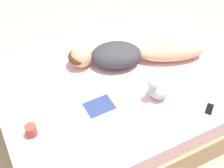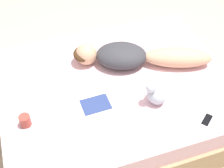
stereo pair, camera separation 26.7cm
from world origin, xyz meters
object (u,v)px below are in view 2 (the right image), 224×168
person (135,56)px  cell_phone (207,120)px  open_magazine (101,117)px  coffee_mug (25,120)px

person → cell_phone: 0.87m
open_magazine → coffee_mug: (0.12, 0.58, 0.05)m
person → cell_phone: (-0.81, -0.30, -0.09)m
person → coffee_mug: (-0.39, 1.06, -0.04)m
open_magazine → coffee_mug: 0.59m
open_magazine → cell_phone: same height
cell_phone → person: bearing=-18.3°
coffee_mug → cell_phone: 1.42m
person → open_magazine: person is taller
open_magazine → coffee_mug: bearing=76.8°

